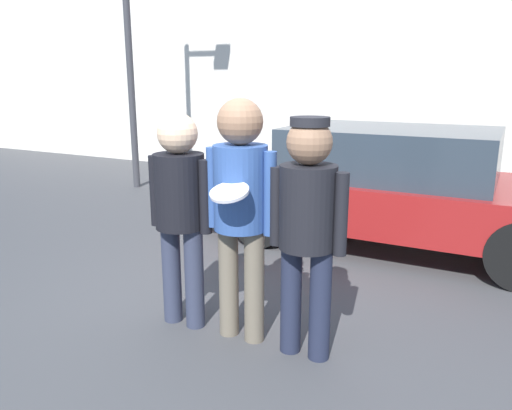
% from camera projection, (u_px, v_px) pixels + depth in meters
% --- Properties ---
extents(ground_plane, '(56.00, 56.00, 0.00)m').
position_uv_depth(ground_plane, '(235.00, 310.00, 4.29)').
color(ground_plane, '#3F3F42').
extents(storefront_building, '(24.00, 0.22, 4.35)m').
position_uv_depth(storefront_building, '(402.00, 63.00, 8.95)').
color(storefront_building, silver).
rests_on(storefront_building, ground).
extents(person_left, '(0.56, 0.39, 1.69)m').
position_uv_depth(person_left, '(180.00, 202.00, 3.82)').
color(person_left, '#2D3347').
rests_on(person_left, ground).
extents(person_middle_with_frisbee, '(0.56, 0.60, 1.80)m').
position_uv_depth(person_middle_with_frisbee, '(241.00, 198.00, 3.58)').
color(person_middle_with_frisbee, '#665B4C').
rests_on(person_middle_with_frisbee, ground).
extents(person_right, '(0.56, 0.39, 1.69)m').
position_uv_depth(person_right, '(308.00, 217.00, 3.36)').
color(person_right, '#1E2338').
rests_on(person_right, ground).
extents(parked_car_near, '(4.44, 1.90, 1.38)m').
position_uv_depth(parked_car_near, '(394.00, 186.00, 5.89)').
color(parked_car_near, maroon).
rests_on(parked_car_near, ground).
extents(street_lamp, '(1.13, 0.35, 5.08)m').
position_uv_depth(street_lamp, '(136.00, 4.00, 8.36)').
color(street_lamp, '#38383D').
rests_on(street_lamp, ground).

